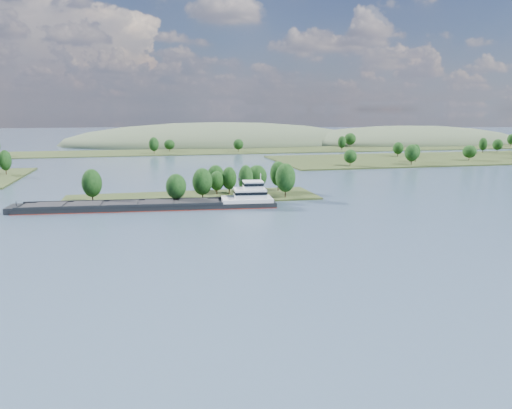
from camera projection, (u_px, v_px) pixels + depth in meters
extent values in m
plane|color=#384E61|center=(214.00, 234.00, 142.33)|extent=(1800.00, 1800.00, 0.00)
cube|color=#263316|center=(192.00, 198.00, 199.78)|extent=(100.00, 30.00, 1.20)
cylinder|color=black|center=(246.00, 193.00, 195.19)|extent=(0.50, 0.50, 4.31)
ellipsoid|color=black|center=(246.00, 179.00, 194.16)|extent=(5.96, 5.96, 11.08)
cylinder|color=black|center=(216.00, 187.00, 211.21)|extent=(0.50, 0.50, 3.72)
ellipsoid|color=black|center=(216.00, 176.00, 210.32)|extent=(7.36, 7.36, 9.57)
cylinder|color=black|center=(203.00, 195.00, 191.35)|extent=(0.50, 0.50, 4.07)
ellipsoid|color=black|center=(202.00, 182.00, 190.38)|extent=(7.72, 7.72, 10.46)
cylinder|color=black|center=(217.00, 190.00, 204.67)|extent=(0.50, 0.50, 3.13)
ellipsoid|color=black|center=(217.00, 181.00, 203.93)|extent=(6.04, 6.04, 8.05)
cylinder|color=black|center=(176.00, 199.00, 184.53)|extent=(0.50, 0.50, 3.64)
ellipsoid|color=black|center=(176.00, 186.00, 183.67)|extent=(7.59, 7.59, 9.35)
cylinder|color=black|center=(93.00, 197.00, 186.81)|extent=(0.50, 0.50, 4.13)
ellipsoid|color=black|center=(92.00, 183.00, 185.82)|extent=(7.49, 7.49, 10.62)
cylinder|color=black|center=(229.00, 189.00, 205.62)|extent=(0.50, 0.50, 3.69)
ellipsoid|color=black|center=(229.00, 178.00, 204.74)|extent=(6.18, 6.18, 9.49)
cylinder|color=black|center=(278.00, 186.00, 213.32)|extent=(0.50, 0.50, 4.17)
ellipsoid|color=black|center=(278.00, 174.00, 212.32)|extent=(7.09, 7.09, 10.73)
cylinder|color=black|center=(285.00, 192.00, 197.20)|extent=(0.50, 0.50, 4.45)
ellipsoid|color=black|center=(285.00, 178.00, 196.14)|extent=(8.01, 8.01, 11.45)
cylinder|color=black|center=(257.00, 188.00, 210.28)|extent=(0.50, 0.50, 3.75)
ellipsoid|color=black|center=(257.00, 176.00, 209.38)|extent=(8.54, 8.54, 9.63)
cylinder|color=black|center=(6.00, 170.00, 265.43)|extent=(0.50, 0.50, 4.28)
ellipsoid|color=black|center=(5.00, 160.00, 264.41)|extent=(6.56, 6.56, 11.00)
cube|color=#263316|center=(490.00, 158.00, 365.15)|extent=(320.00, 90.00, 1.60)
cylinder|color=black|center=(350.00, 163.00, 306.39)|extent=(0.50, 0.50, 3.31)
ellipsoid|color=black|center=(350.00, 156.00, 305.60)|extent=(8.11, 8.11, 8.51)
cylinder|color=black|center=(497.00, 150.00, 403.59)|extent=(0.50, 0.50, 3.49)
ellipsoid|color=black|center=(498.00, 145.00, 402.76)|extent=(8.02, 8.02, 8.98)
cylinder|color=black|center=(469.00, 158.00, 339.18)|extent=(0.50, 0.50, 3.40)
ellipsoid|color=black|center=(470.00, 152.00, 338.37)|extent=(9.31, 9.31, 8.73)
cylinder|color=black|center=(411.00, 161.00, 312.54)|extent=(0.50, 0.50, 4.20)
ellipsoid|color=black|center=(412.00, 153.00, 311.54)|extent=(8.83, 8.83, 10.79)
cylinder|color=black|center=(415.00, 159.00, 329.18)|extent=(0.50, 0.50, 3.84)
ellipsoid|color=black|center=(416.00, 152.00, 328.27)|extent=(5.88, 5.88, 9.88)
cylinder|color=black|center=(398.00, 154.00, 366.73)|extent=(0.50, 0.50, 3.48)
ellipsoid|color=black|center=(398.00, 148.00, 365.90)|extent=(7.82, 7.82, 8.96)
cylinder|color=black|center=(483.00, 150.00, 396.47)|extent=(0.50, 0.50, 4.01)
ellipsoid|color=black|center=(483.00, 144.00, 395.52)|extent=(6.36, 6.36, 10.30)
cube|color=#263316|center=(165.00, 153.00, 410.41)|extent=(900.00, 60.00, 1.20)
cylinder|color=black|center=(342.00, 148.00, 425.57)|extent=(0.50, 0.50, 4.00)
ellipsoid|color=black|center=(342.00, 142.00, 424.62)|extent=(6.98, 6.98, 10.27)
cylinder|color=black|center=(170.00, 149.00, 414.64)|extent=(0.50, 0.50, 3.23)
ellipsoid|color=black|center=(169.00, 144.00, 413.87)|extent=(8.89, 8.89, 8.31)
cylinder|color=black|center=(511.00, 144.00, 470.07)|extent=(0.50, 0.50, 3.84)
ellipsoid|color=black|center=(511.00, 139.00, 469.16)|extent=(6.69, 6.69, 9.87)
cylinder|color=black|center=(350.00, 145.00, 461.60)|extent=(0.50, 0.50, 4.26)
ellipsoid|color=black|center=(350.00, 139.00, 460.58)|extent=(10.74, 10.74, 10.96)
cylinder|color=black|center=(238.00, 150.00, 412.19)|extent=(0.50, 0.50, 3.41)
ellipsoid|color=black|center=(238.00, 144.00, 411.38)|extent=(8.50, 8.50, 8.77)
cylinder|color=black|center=(154.00, 151.00, 391.56)|extent=(0.50, 0.50, 4.30)
ellipsoid|color=black|center=(154.00, 144.00, 390.53)|extent=(7.83, 7.83, 11.05)
ellipsoid|color=#3E4D35|center=(408.00, 143.00, 534.50)|extent=(260.00, 140.00, 36.00)
ellipsoid|color=#3E4D35|center=(219.00, 144.00, 519.32)|extent=(320.00, 160.00, 44.00)
cube|color=black|center=(149.00, 207.00, 178.35)|extent=(91.55, 19.10, 2.50)
cube|color=maroon|center=(149.00, 208.00, 178.45)|extent=(91.79, 19.35, 0.28)
cube|color=black|center=(125.00, 200.00, 182.23)|extent=(70.23, 6.48, 0.91)
cube|color=black|center=(121.00, 206.00, 171.39)|extent=(70.23, 6.48, 0.91)
cube|color=black|center=(123.00, 204.00, 176.84)|extent=(68.81, 16.03, 0.34)
cube|color=black|center=(49.00, 205.00, 173.36)|extent=(10.99, 10.16, 0.40)
cube|color=black|center=(86.00, 204.00, 175.07)|extent=(10.99, 10.16, 0.40)
cube|color=black|center=(123.00, 203.00, 176.78)|extent=(10.99, 10.16, 0.40)
cube|color=black|center=(159.00, 202.00, 178.49)|extent=(10.99, 10.16, 0.40)
cube|color=black|center=(194.00, 201.00, 180.20)|extent=(10.99, 10.16, 0.40)
cube|color=black|center=(13.00, 209.00, 171.97)|extent=(4.27, 10.48, 2.27)
cylinder|color=black|center=(16.00, 205.00, 171.83)|extent=(0.30, 0.30, 2.50)
cube|color=white|center=(247.00, 199.00, 182.80)|extent=(19.05, 12.43, 1.36)
cube|color=white|center=(250.00, 193.00, 182.53)|extent=(12.10, 10.03, 3.41)
cube|color=black|center=(250.00, 192.00, 182.45)|extent=(12.35, 10.28, 1.02)
cube|color=white|center=(253.00, 185.00, 182.14)|extent=(7.38, 7.38, 2.50)
cube|color=black|center=(253.00, 184.00, 182.05)|extent=(7.62, 7.62, 0.91)
cube|color=white|center=(253.00, 181.00, 181.88)|extent=(7.87, 7.87, 0.23)
cylinder|color=white|center=(261.00, 177.00, 182.01)|extent=(0.25, 0.25, 2.95)
cylinder|color=black|center=(239.00, 180.00, 184.53)|extent=(0.61, 0.61, 1.36)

